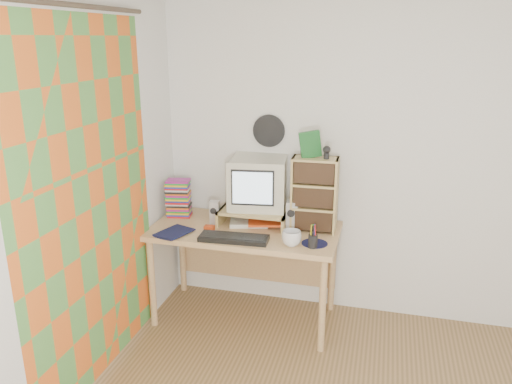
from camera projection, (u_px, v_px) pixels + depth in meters
The scene contains 20 objects.
back_wall at pixel (392, 160), 3.67m from camera, with size 3.50×3.50×0.00m, color white.
left_wall at pixel (28, 219), 2.48m from camera, with size 3.50×3.50×0.00m, color white.
curtain at pixel (91, 208), 2.95m from camera, with size 2.20×2.20×0.00m, color orange.
wall_disc at pixel (269, 131), 3.83m from camera, with size 0.25×0.25×0.02m, color black.
desk at pixel (247, 242), 3.83m from camera, with size 1.40×0.70×0.75m.
monitor_riser at pixel (254, 213), 3.78m from camera, with size 0.52×0.30×0.12m.
crt_monitor at pixel (258, 184), 3.76m from camera, with size 0.40×0.40×0.38m, color beige.
speaker_left at pixel (215, 213), 3.78m from camera, with size 0.07×0.07×0.19m, color #B4B5BA.
speaker_right at pixel (292, 216), 3.67m from camera, with size 0.08×0.08×0.22m, color #B4B5BA.
keyboard at pixel (234, 238), 3.51m from camera, with size 0.49×0.16×0.03m, color black.
dvd_stack at pixel (179, 200), 3.96m from camera, with size 0.18×0.13×0.26m, color brown, non-canonical shape.
cd_rack at pixel (314, 195), 3.62m from camera, with size 0.33×0.18×0.55m, color tan.
mug at pixel (292, 238), 3.41m from camera, with size 0.14×0.14×0.11m, color silver.
diary at pixel (165, 228), 3.67m from camera, with size 0.23×0.17×0.05m, color #0F153A.
mousepad at pixel (315, 243), 3.45m from camera, with size 0.18×0.18×0.00m, color black.
pen_cup at pixel (313, 239), 3.37m from camera, with size 0.06×0.06×0.13m, color black, non-canonical shape.
papers at pixel (255, 222), 3.81m from camera, with size 0.28×0.21×0.04m, color silver, non-canonical shape.
red_box at pixel (209, 228), 3.69m from camera, with size 0.07×0.05×0.04m, color #C03B14.
game_box at pixel (310, 144), 3.52m from camera, with size 0.15×0.03×0.19m, color #195823.
webcam at pixel (327, 152), 3.50m from camera, with size 0.06×0.06×0.09m, color black, non-canonical shape.
Camera 1 is at (-0.05, -1.96, 2.12)m, focal length 35.00 mm.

